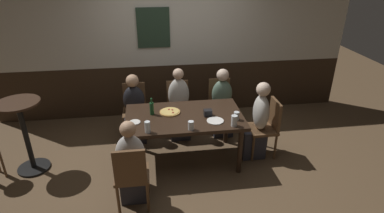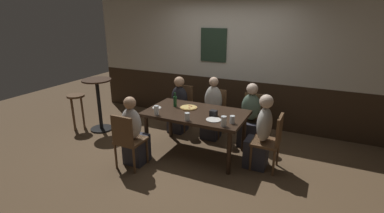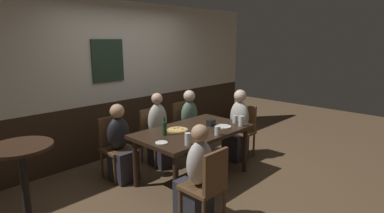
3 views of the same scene
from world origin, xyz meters
name	(u,v)px [view 2 (image 2 of 3)]	position (x,y,z in m)	size (l,w,h in m)	color
ground_plane	(196,152)	(0.00, 0.00, 0.00)	(12.00, 12.00, 0.00)	brown
wall_back	(229,62)	(0.00, 1.65, 1.30)	(6.40, 0.13, 2.60)	#332316
dining_table	(196,116)	(0.00, 0.00, 0.66)	(1.63, 0.96, 0.74)	black
chair_left_near	(127,138)	(-0.72, -0.89, 0.50)	(0.40, 0.40, 0.88)	brown
chair_left_far	(182,105)	(-0.72, 0.89, 0.50)	(0.40, 0.40, 0.88)	brown
chair_mid_far	(215,110)	(0.00, 0.89, 0.50)	(0.40, 0.40, 0.88)	brown
chair_head_east	(271,139)	(1.23, 0.00, 0.50)	(0.40, 0.40, 0.88)	brown
chair_right_far	(252,115)	(0.72, 0.89, 0.50)	(0.40, 0.40, 0.88)	brown
person_left_near	(134,136)	(-0.72, -0.73, 0.47)	(0.34, 0.37, 1.12)	#2D2D38
person_left_far	(178,109)	(-0.72, 0.73, 0.46)	(0.34, 0.37, 1.10)	#2D2D38
person_mid_far	(212,113)	(0.00, 0.73, 0.49)	(0.34, 0.37, 1.16)	#2D2D38
person_head_east	(260,137)	(1.07, 0.00, 0.50)	(0.37, 0.34, 1.17)	#2D2D38
person_right_far	(250,119)	(0.72, 0.73, 0.47)	(0.34, 0.37, 1.12)	#2D2D38
pizza	(189,107)	(-0.19, 0.12, 0.75)	(0.29, 0.29, 0.03)	tan
pint_glass_amber	(232,120)	(0.69, -0.22, 0.79)	(0.08, 0.08, 0.12)	silver
beer_glass_half	(224,122)	(0.61, -0.38, 0.81)	(0.08, 0.08, 0.15)	silver
tumbler_water	(156,111)	(-0.51, -0.39, 0.81)	(0.07, 0.07, 0.15)	silver
pint_glass_stout	(187,117)	(0.04, -0.40, 0.79)	(0.08, 0.08, 0.12)	silver
beer_bottle_green	(175,101)	(-0.44, 0.10, 0.84)	(0.06, 0.06, 0.25)	#194723
plate_white_large	(213,120)	(0.39, -0.22, 0.75)	(0.23, 0.23, 0.01)	white
plate_white_small	(157,108)	(-0.68, -0.11, 0.75)	(0.15, 0.15, 0.01)	white
condiment_caddy	(213,113)	(0.33, -0.05, 0.79)	(0.11, 0.09, 0.09)	black
side_bar_table	(99,101)	(-2.16, 0.08, 0.62)	(0.56, 0.56, 1.05)	black
bar_stool	(77,102)	(-2.61, -0.07, 0.56)	(0.34, 0.34, 0.72)	brown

